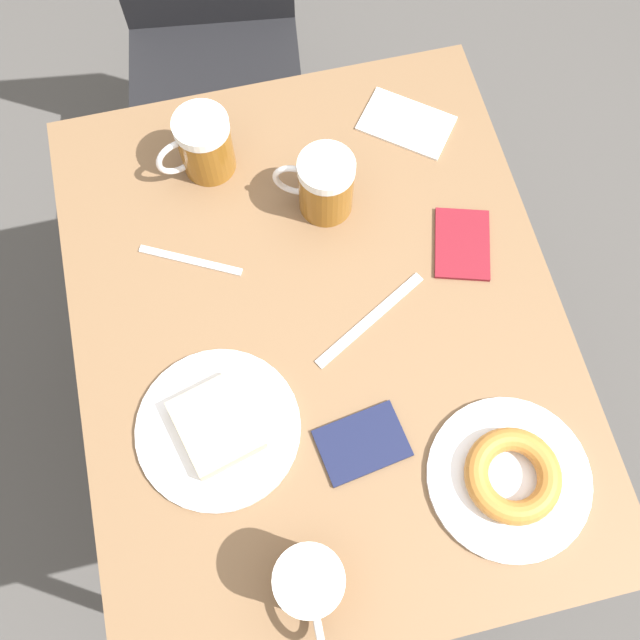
# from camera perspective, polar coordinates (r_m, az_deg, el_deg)

# --- Properties ---
(ground_plane) EXTENTS (8.00, 8.00, 0.00)m
(ground_plane) POSITION_cam_1_polar(r_m,az_deg,el_deg) (1.85, 0.00, -8.84)
(ground_plane) COLOR #474442
(table) EXTENTS (0.76, 0.95, 0.77)m
(table) POSITION_cam_1_polar(r_m,az_deg,el_deg) (1.18, 0.00, -1.62)
(table) COLOR brown
(table) RESTS_ON ground_plane
(chair) EXTENTS (0.45, 0.45, 0.87)m
(chair) POSITION_cam_1_polar(r_m,az_deg,el_deg) (1.78, -8.82, 22.07)
(chair) COLOR black
(chair) RESTS_ON ground_plane
(plate_with_cake) EXTENTS (0.24, 0.24, 0.04)m
(plate_with_cake) POSITION_cam_1_polar(r_m,az_deg,el_deg) (1.06, -8.20, -8.49)
(plate_with_cake) COLOR silver
(plate_with_cake) RESTS_ON table
(plate_with_donut) EXTENTS (0.24, 0.24, 0.04)m
(plate_with_donut) POSITION_cam_1_polar(r_m,az_deg,el_deg) (1.07, 15.03, -12.01)
(plate_with_donut) COLOR silver
(plate_with_donut) RESTS_ON table
(beer_mug_left) EXTENTS (0.13, 0.09, 0.12)m
(beer_mug_left) POSITION_cam_1_polar(r_m,az_deg,el_deg) (1.15, 0.35, 10.76)
(beer_mug_left) COLOR #8C5619
(beer_mug_left) RESTS_ON table
(beer_mug_center) EXTENTS (0.09, 0.13, 0.12)m
(beer_mug_center) POSITION_cam_1_polar(r_m,az_deg,el_deg) (0.98, -0.82, -20.34)
(beer_mug_center) COLOR #8C5619
(beer_mug_center) RESTS_ON table
(beer_mug_right) EXTENTS (0.13, 0.09, 0.12)m
(beer_mug_right) POSITION_cam_1_polar(r_m,az_deg,el_deg) (1.21, -9.29, 13.65)
(beer_mug_right) COLOR #8C5619
(beer_mug_right) RESTS_ON table
(napkin_folded) EXTENTS (0.18, 0.17, 0.00)m
(napkin_folded) POSITION_cam_1_polar(r_m,az_deg,el_deg) (1.30, 6.92, 15.36)
(napkin_folded) COLOR white
(napkin_folded) RESTS_ON table
(fork) EXTENTS (0.16, 0.09, 0.00)m
(fork) POSITION_cam_1_polar(r_m,az_deg,el_deg) (1.17, -10.32, 4.72)
(fork) COLOR silver
(fork) RESTS_ON table
(knife) EXTENTS (0.20, 0.12, 0.00)m
(knife) POSITION_cam_1_polar(r_m,az_deg,el_deg) (1.11, 4.03, 0.02)
(knife) COLOR silver
(knife) RESTS_ON table
(passport_near_edge) EXTENTS (0.12, 0.15, 0.01)m
(passport_near_edge) POSITION_cam_1_polar(r_m,az_deg,el_deg) (1.19, 11.31, 5.99)
(passport_near_edge) COLOR maroon
(passport_near_edge) RESTS_ON table
(passport_far_edge) EXTENTS (0.14, 0.11, 0.01)m
(passport_far_edge) POSITION_cam_1_polar(r_m,az_deg,el_deg) (1.06, 3.40, -9.81)
(passport_far_edge) COLOR #141938
(passport_far_edge) RESTS_ON table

